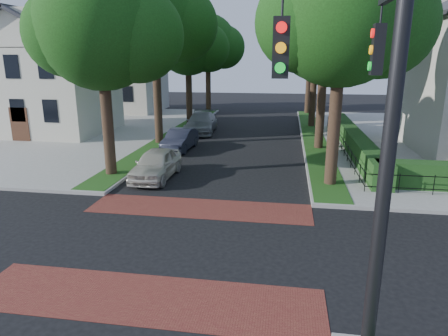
{
  "coord_description": "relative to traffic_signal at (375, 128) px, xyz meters",
  "views": [
    {
      "loc": [
        3.35,
        -11.66,
        5.88
      ],
      "look_at": [
        0.91,
        3.73,
        1.6
      ],
      "focal_mm": 32.0,
      "sensor_mm": 36.0,
      "label": 1
    }
  ],
  "objects": [
    {
      "name": "crosswalk_near",
      "position": [
        -4.89,
        1.21,
        -4.7
      ],
      "size": [
        9.0,
        2.2,
        0.01
      ],
      "primitive_type": "cube",
      "color": "maroon",
      "rests_on": "ground"
    },
    {
      "name": "traffic_signal",
      "position": [
        0.0,
        0.0,
        0.0
      ],
      "size": [
        2.17,
        2.0,
        8.0
      ],
      "color": "black",
      "rests_on": "sidewalk_se"
    },
    {
      "name": "grass_strip_nw",
      "position": [
        -10.29,
        23.51,
        -4.55
      ],
      "size": [
        1.6,
        29.8,
        0.02
      ],
      "primitive_type": "cube",
      "color": "#274E16",
      "rests_on": "sidewalk_nw"
    },
    {
      "name": "parked_car_middle",
      "position": [
        -8.49,
        17.95,
        -4.01
      ],
      "size": [
        1.64,
        4.28,
        1.39
      ],
      "primitive_type": "imported",
      "rotation": [
        0.0,
        0.0,
        -0.04
      ],
      "color": "#1F222E",
      "rests_on": "ground"
    },
    {
      "name": "tree_right_mid",
      "position": [
        0.72,
        19.66,
        3.28
      ],
      "size": [
        8.25,
        7.09,
        11.22
      ],
      "color": "black",
      "rests_on": "sidewalk_ne"
    },
    {
      "name": "fence_main_road",
      "position": [
        2.01,
        19.41,
        -4.11
      ],
      "size": [
        0.06,
        18.0,
        0.9
      ],
      "primitive_type": null,
      "color": "black",
      "rests_on": "sidewalk_ne"
    },
    {
      "name": "hedge_main_road",
      "position": [
        2.81,
        19.41,
        -3.96
      ],
      "size": [
        1.0,
        18.0,
        1.2
      ],
      "primitive_type": "cube",
      "color": "#1D4317",
      "rests_on": "sidewalk_ne"
    },
    {
      "name": "house_left_far",
      "position": [
        -20.38,
        36.41,
        0.33
      ],
      "size": [
        10.0,
        9.0,
        10.14
      ],
      "color": "beige",
      "rests_on": "sidewalk_nw"
    },
    {
      "name": "tree_right_back",
      "position": [
        0.72,
        37.64,
        2.56
      ],
      "size": [
        7.5,
        6.45,
        10.2
      ],
      "color": "black",
      "rests_on": "sidewalk_ne"
    },
    {
      "name": "tree_right_near",
      "position": [
        0.72,
        11.65,
        2.92
      ],
      "size": [
        7.75,
        6.67,
        10.66
      ],
      "color": "black",
      "rests_on": "sidewalk_ne"
    },
    {
      "name": "tree_left_mid",
      "position": [
        -10.28,
        19.66,
        3.64
      ],
      "size": [
        8.0,
        6.88,
        11.48
      ],
      "color": "black",
      "rests_on": "sidewalk_nw"
    },
    {
      "name": "tree_left_back",
      "position": [
        -10.28,
        37.65,
        2.7
      ],
      "size": [
        7.75,
        6.66,
        10.44
      ],
      "color": "black",
      "rests_on": "sidewalk_nw"
    },
    {
      "name": "parked_car_rear",
      "position": [
        -8.46,
        24.54,
        -3.9
      ],
      "size": [
        2.64,
        5.72,
        1.62
      ],
      "primitive_type": "imported",
      "rotation": [
        0.0,
        0.0,
        0.07
      ],
      "color": "gray",
      "rests_on": "ground"
    },
    {
      "name": "sidewalk_nw",
      "position": [
        -24.39,
        23.41,
        -4.63
      ],
      "size": [
        30.0,
        30.0,
        0.15
      ],
      "primitive_type": "cube",
      "color": "gray",
      "rests_on": "ground"
    },
    {
      "name": "crosswalk_far",
      "position": [
        -4.89,
        7.61,
        -4.7
      ],
      "size": [
        9.0,
        2.2,
        0.01
      ],
      "primitive_type": "cube",
      "color": "maroon",
      "rests_on": "ground"
    },
    {
      "name": "ground",
      "position": [
        -4.89,
        4.41,
        -4.71
      ],
      "size": [
        120.0,
        120.0,
        0.0
      ],
      "primitive_type": "plane",
      "color": "black",
      "rests_on": "ground"
    },
    {
      "name": "house_left_near",
      "position": [
        -20.38,
        22.41,
        0.33
      ],
      "size": [
        10.0,
        9.0,
        10.14
      ],
      "color": "beige",
      "rests_on": "sidewalk_nw"
    },
    {
      "name": "parked_car_front",
      "position": [
        -7.97,
        11.44,
        -3.96
      ],
      "size": [
        1.79,
        4.4,
        1.5
      ],
      "primitive_type": "imported",
      "rotation": [
        0.0,
        0.0,
        -0.01
      ],
      "color": "beige",
      "rests_on": "ground"
    },
    {
      "name": "tree_left_far",
      "position": [
        -10.29,
        28.63,
        2.41
      ],
      "size": [
        7.0,
        6.02,
        9.86
      ],
      "color": "black",
      "rests_on": "sidewalk_nw"
    },
    {
      "name": "grass_strip_ne",
      "position": [
        0.51,
        23.51,
        -4.55
      ],
      "size": [
        1.6,
        29.8,
        0.02
      ],
      "primitive_type": "cube",
      "color": "#274E16",
      "rests_on": "sidewalk_ne"
    },
    {
      "name": "tree_left_near",
      "position": [
        -10.28,
        11.64,
        2.56
      ],
      "size": [
        7.5,
        6.45,
        10.2
      ],
      "color": "black",
      "rests_on": "sidewalk_nw"
    },
    {
      "name": "tree_right_far",
      "position": [
        0.71,
        28.64,
        2.2
      ],
      "size": [
        7.25,
        6.23,
        9.74
      ],
      "color": "black",
      "rests_on": "sidewalk_ne"
    }
  ]
}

